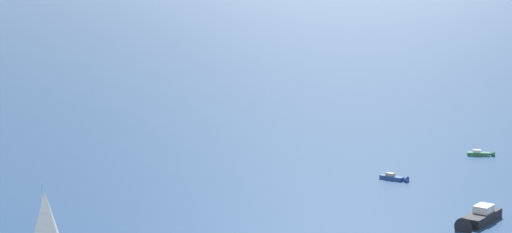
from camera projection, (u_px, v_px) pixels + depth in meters
The scene contains 4 objects.
motorboat_inshore at pixel (482, 154), 183.62m from camera, with size 5.52×3.60×1.58m.
motorboat_offshore at pixel (478, 219), 135.27m from camera, with size 3.53×11.22×3.21m.
motorboat_trailing at pixel (395, 178), 162.93m from camera, with size 5.37×1.60×1.54m.
sailboat_ahead at pixel (46, 218), 124.68m from camera, with size 6.95×4.59×8.64m.
Camera 1 is at (-67.21, 100.51, 38.46)m, focal length 63.70 mm.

